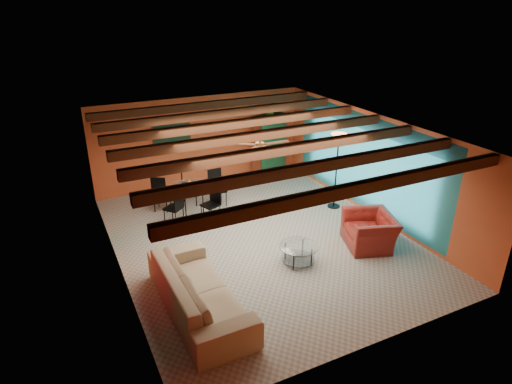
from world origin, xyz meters
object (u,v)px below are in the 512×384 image
vase (189,173)px  dining_table (190,194)px  armoire (270,146)px  sofa (199,291)px  coffee_table (298,254)px  armchair (370,230)px  floor_lamp (336,171)px  potted_plant (270,109)px

vase → dining_table: bearing=180.0°
armoire → dining_table: bearing=-173.9°
vase → sofa: bearing=-106.3°
coffee_table → dining_table: (-1.28, 3.46, 0.30)m
sofa → coffee_table: size_ratio=3.47×
sofa → armchair: sofa is taller
armoire → armchair: bearing=-110.3°
sofa → floor_lamp: floor_lamp is taller
sofa → armchair: size_ratio=2.47×
armchair → sofa: bearing=-64.6°
armoire → potted_plant: 1.21m
potted_plant → vase: bearing=-154.1°
coffee_table → armoire: bearing=69.1°
armchair → vase: size_ratio=6.35×
armchair → potted_plant: size_ratio=2.34×
coffee_table → potted_plant: (1.92, 5.01, 1.94)m
vase → armoire: bearing=25.9°
dining_table → armoire: 3.58m
coffee_table → floor_lamp: size_ratio=0.40×
armoire → vase: bearing=-173.9°
armchair → coffee_table: bearing=-73.3°
dining_table → vase: vase is taller
coffee_table → armoire: (1.92, 5.01, 0.74)m
dining_table → armoire: (3.20, 1.55, 0.43)m
sofa → vase: vase is taller
armoire → potted_plant: bearing=0.0°
floor_lamp → potted_plant: (-0.45, 3.00, 1.11)m
armchair → vase: bearing=-119.2°
sofa → floor_lamp: 5.51m
floor_lamp → potted_plant: size_ratio=4.15×
armchair → potted_plant: potted_plant is taller
potted_plant → vase: potted_plant is taller
armoire → potted_plant: potted_plant is taller
sofa → armoire: armoire is taller
sofa → coffee_table: (2.46, 0.57, -0.21)m
coffee_table → vase: 3.80m
armchair → armoire: size_ratio=0.62×
armchair → vase: vase is taller
armchair → potted_plant: 5.39m
sofa → armchair: (4.33, 0.49, -0.04)m
armchair → floor_lamp: (0.49, 2.08, 0.67)m
dining_table → coffee_table: bearing=-69.6°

